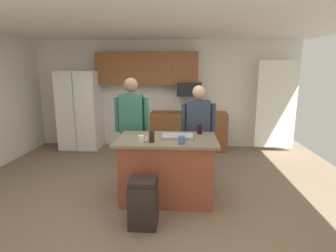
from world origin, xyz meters
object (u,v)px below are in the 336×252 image
person_elder_center (132,123)px  microwave_over_range (189,89)px  mug_blue_stoneware (182,140)px  glass_short_whisky (200,129)px  glass_pilsner (152,137)px  person_guest_by_door (198,127)px  mug_ceramic_white (141,139)px  refrigerator (80,110)px  kitchen_island (167,169)px  serving_tray (178,137)px  trash_bin (143,202)px

person_elder_center → microwave_over_range: bearing=109.4°
microwave_over_range → mug_blue_stoneware: (-0.13, -2.93, -0.46)m
glass_short_whisky → person_elder_center: bearing=162.3°
microwave_over_range → glass_short_whisky: bearing=-86.8°
microwave_over_range → person_elder_center: size_ratio=0.32×
person_elder_center → glass_pilsner: bearing=-17.6°
person_guest_by_door → glass_short_whisky: size_ratio=11.54×
glass_short_whisky → mug_ceramic_white: glass_short_whisky is taller
refrigerator → kitchen_island: (2.25, -2.53, -0.46)m
mug_ceramic_white → serving_tray: bearing=29.0°
person_elder_center → trash_bin: (0.39, -1.36, -0.73)m
refrigerator → serving_tray: refrigerator is taller
person_elder_center → kitchen_island: bearing=0.0°
mug_blue_stoneware → mug_ceramic_white: size_ratio=1.04×
person_elder_center → mug_ceramic_white: size_ratio=14.57×
mug_blue_stoneware → serving_tray: (-0.06, 0.31, -0.03)m
glass_short_whisky → mug_ceramic_white: (-0.81, -0.53, -0.02)m
kitchen_island → refrigerator: bearing=131.7°
person_elder_center → serving_tray: bearing=7.4°
kitchen_island → glass_short_whisky: glass_short_whisky is taller
refrigerator → microwave_over_range: 2.65m
refrigerator → kitchen_island: size_ratio=1.31×
refrigerator → glass_short_whisky: refrigerator is taller
kitchen_island → glass_pilsner: (-0.19, -0.23, 0.54)m
mug_blue_stoneware → glass_pilsner: size_ratio=0.81×
person_guest_by_door → glass_pilsner: size_ratio=10.61×
person_guest_by_door → refrigerator: bearing=-89.3°
microwave_over_range → person_elder_center: bearing=-116.1°
kitchen_island → glass_pilsner: bearing=-129.0°
refrigerator → person_elder_center: size_ratio=1.06×
refrigerator → mug_blue_stoneware: refrigerator is taller
serving_tray → trash_bin: size_ratio=0.72×
microwave_over_range → kitchen_island: microwave_over_range is taller
microwave_over_range → refrigerator: bearing=-177.4°
microwave_over_range → trash_bin: (-0.59, -3.37, -1.15)m
kitchen_island → trash_bin: kitchen_island is taller
refrigerator → mug_ceramic_white: (1.92, -2.77, 0.05)m
mug_blue_stoneware → glass_pilsner: (-0.40, 0.05, 0.02)m
kitchen_island → person_elder_center: 1.05m
person_guest_by_door → mug_blue_stoneware: bearing=19.4°
mug_blue_stoneware → glass_short_whisky: glass_short_whisky is taller
kitchen_island → person_guest_by_door: person_guest_by_door is taller
kitchen_island → person_guest_by_door: bearing=55.6°
mug_blue_stoneware → kitchen_island: bearing=127.4°
person_elder_center → trash_bin: person_elder_center is taller
glass_short_whisky → trash_bin: 1.43m
person_elder_center → mug_ceramic_white: bearing=-25.7°
mug_ceramic_white → trash_bin: mug_ceramic_white is taller
kitchen_island → person_elder_center: size_ratio=0.81×
kitchen_island → glass_short_whisky: bearing=30.3°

